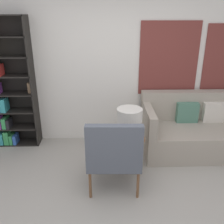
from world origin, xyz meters
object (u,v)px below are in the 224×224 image
side_table (127,141)px  armchair (114,153)px  couch (201,131)px  table_lamp (129,120)px

side_table → armchair: bearing=-113.0°
armchair → side_table: 0.54m
couch → table_lamp: 1.47m
couch → table_lamp: size_ratio=4.42×
table_lamp → side_table: bearing=150.5°
side_table → table_lamp: size_ratio=1.18×
couch → table_lamp: (-1.27, -0.57, 0.47)m
side_table → table_lamp: table_lamp is taller
armchair → side_table: size_ratio=1.91×
table_lamp → armchair: bearing=-115.7°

